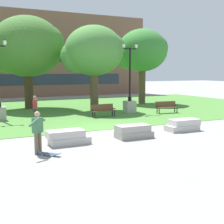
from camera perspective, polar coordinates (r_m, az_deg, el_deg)
The scene contains 15 objects.
ground_plane at distance 17.58m, azimuth -0.13°, elevation -3.23°, with size 140.00×140.00×0.00m, color gray.
grass_lawn at distance 26.83m, azimuth -9.45°, elevation 0.42°, with size 40.00×20.00×0.02m, color #4C8438.
concrete_block_center at distance 14.22m, azimuth -8.12°, elevation -4.61°, with size 1.91×0.90×0.64m.
concrete_block_left at distance 15.42m, azimuth 3.93°, elevation -3.60°, with size 1.81×0.90×0.64m.
concrete_block_right at distance 17.65m, azimuth 12.85°, elevation -2.36°, with size 1.88×0.90×0.64m.
person_skateboarder at distance 12.63m, azimuth -13.44°, elevation -3.17°, with size 0.92×1.22×1.71m.
skateboard at distance 12.48m, azimuth -11.54°, elevation -7.45°, with size 0.84×0.88×0.14m.
park_bench_near_left at distance 24.65m, azimuth 9.93°, elevation 1.02°, with size 1.83×0.66×0.90m.
park_bench_near_right at distance 22.24m, azimuth -1.65°, elevation 0.43°, with size 1.84×0.68×0.90m.
lamp_post_center at distance 24.75m, azimuth 3.25°, elevation 2.49°, with size 1.32×0.80×5.46m.
tree_far_right at distance 28.06m, azimuth -15.39°, elevation 11.32°, with size 6.36×6.05×7.90m.
tree_near_right at distance 25.73m, azimuth -3.45°, elevation 10.96°, with size 5.01×4.77×6.92m.
tree_far_left at distance 31.68m, azimuth 5.47°, elevation 11.02°, with size 5.18×4.94×7.40m.
person_bystander_near_lawn at distance 20.32m, azimuth -13.88°, elevation 0.81°, with size 0.37×0.60×1.71m.
building_facade_distant at distance 41.00m, azimuth -14.09°, elevation 10.22°, with size 31.27×1.03×10.77m.
Camera 1 is at (-7.51, -15.56, 3.27)m, focal length 50.00 mm.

